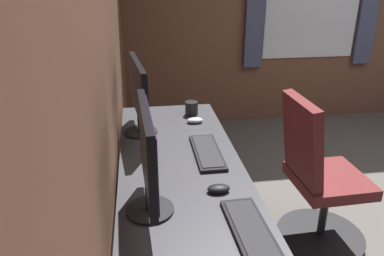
# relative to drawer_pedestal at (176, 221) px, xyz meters

# --- Properties ---
(wall_back) EXTENTS (4.96, 0.10, 2.60)m
(wall_back) POSITION_rel_drawer_pedestal_xyz_m (0.08, 0.36, 0.95)
(wall_back) COLOR brown
(wall_back) RESTS_ON ground
(wall_right) EXTENTS (0.10, 5.34, 2.60)m
(wall_right) POSITION_rel_drawer_pedestal_xyz_m (2.31, -2.06, 0.95)
(wall_right) COLOR brown
(wall_right) RESTS_ON ground
(desk) EXTENTS (1.87, 0.63, 0.73)m
(desk) POSITION_rel_drawer_pedestal_xyz_m (-0.08, -0.03, 0.31)
(desk) COLOR #38383D
(desk) RESTS_ON ground
(drawer_pedestal) EXTENTS (0.40, 0.51, 0.69)m
(drawer_pedestal) POSITION_rel_drawer_pedestal_xyz_m (0.00, 0.00, 0.00)
(drawer_pedestal) COLOR #38383D
(drawer_pedestal) RESTS_ON ground
(monitor_primary) EXTENTS (0.50, 0.20, 0.45)m
(monitor_primary) POSITION_rel_drawer_pedestal_xyz_m (-0.42, 0.14, 0.64)
(monitor_primary) COLOR black
(monitor_primary) RESTS_ON desk
(monitor_secondary) EXTENTS (0.55, 0.20, 0.44)m
(monitor_secondary) POSITION_rel_drawer_pedestal_xyz_m (0.39, 0.17, 0.64)
(monitor_secondary) COLOR black
(monitor_secondary) RESTS_ON desk
(keyboard_main) EXTENTS (0.42, 0.14, 0.02)m
(keyboard_main) POSITION_rel_drawer_pedestal_xyz_m (0.06, -0.18, 0.39)
(keyboard_main) COLOR black
(keyboard_main) RESTS_ON desk
(keyboard_spare) EXTENTS (0.42, 0.15, 0.02)m
(keyboard_spare) POSITION_rel_drawer_pedestal_xyz_m (-0.62, -0.23, 0.39)
(keyboard_spare) COLOR black
(keyboard_spare) RESTS_ON desk
(mouse_main) EXTENTS (0.06, 0.10, 0.03)m
(mouse_main) POSITION_rel_drawer_pedestal_xyz_m (0.50, -0.18, 0.40)
(mouse_main) COLOR silver
(mouse_main) RESTS_ON desk
(mouse_spare) EXTENTS (0.06, 0.10, 0.03)m
(mouse_spare) POSITION_rel_drawer_pedestal_xyz_m (-0.32, -0.16, 0.40)
(mouse_spare) COLOR black
(mouse_spare) RESTS_ON desk
(coffee_mug) EXTENTS (0.13, 0.09, 0.09)m
(coffee_mug) POSITION_rel_drawer_pedestal_xyz_m (0.66, -0.18, 0.43)
(coffee_mug) COLOR black
(coffee_mug) RESTS_ON desk
(office_chair) EXTENTS (0.56, 0.56, 0.97)m
(office_chair) POSITION_rel_drawer_pedestal_xyz_m (0.12, -0.88, 0.11)
(office_chair) COLOR maroon
(office_chair) RESTS_ON ground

